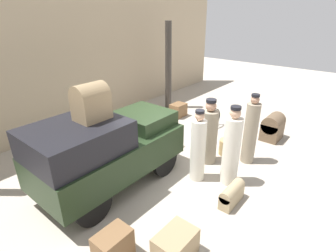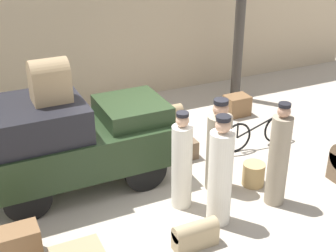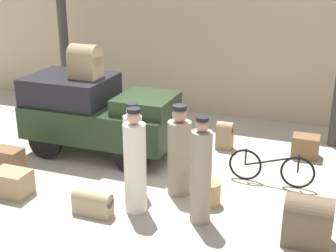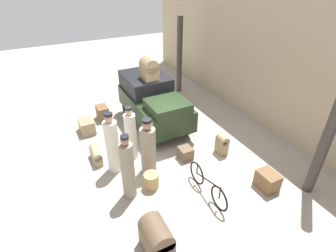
{
  "view_description": "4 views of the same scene",
  "coord_description": "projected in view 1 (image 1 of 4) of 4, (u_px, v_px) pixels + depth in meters",
  "views": [
    {
      "loc": [
        -4.55,
        -3.67,
        3.67
      ],
      "look_at": [
        0.2,
        0.2,
        0.95
      ],
      "focal_mm": 28.0,
      "sensor_mm": 36.0,
      "label": 1
    },
    {
      "loc": [
        -3.12,
        -6.77,
        4.7
      ],
      "look_at": [
        0.2,
        0.2,
        0.95
      ],
      "focal_mm": 50.0,
      "sensor_mm": 36.0,
      "label": 2
    },
    {
      "loc": [
        3.28,
        -8.07,
        4.2
      ],
      "look_at": [
        0.2,
        0.2,
        0.95
      ],
      "focal_mm": 50.0,
      "sensor_mm": 36.0,
      "label": 3
    },
    {
      "loc": [
        6.17,
        -2.82,
        5.13
      ],
      "look_at": [
        0.2,
        0.2,
        0.95
      ],
      "focal_mm": 28.0,
      "sensor_mm": 36.0,
      "label": 4
    }
  ],
  "objects": [
    {
      "name": "truck",
      "position": [
        106.0,
        148.0,
        5.61
      ],
      "size": [
        3.3,
        1.59,
        1.71
      ],
      "color": "black",
      "rests_on": "ground"
    },
    {
      "name": "suitcase_tan_flat",
      "position": [
        176.0,
        245.0,
        4.17
      ],
      "size": [
        0.68,
        0.48,
        0.47
      ],
      "color": "#937A56",
      "rests_on": "ground"
    },
    {
      "name": "trunk_umber_medium",
      "position": [
        171.0,
        141.0,
        7.58
      ],
      "size": [
        0.41,
        0.39,
        0.37
      ],
      "color": "brown",
      "rests_on": "ground"
    },
    {
      "name": "porter_with_bicycle",
      "position": [
        209.0,
        134.0,
        6.65
      ],
      "size": [
        0.43,
        0.43,
        1.71
      ],
      "color": "gray",
      "rests_on": "ground"
    },
    {
      "name": "bicycle",
      "position": [
        207.0,
        123.0,
        8.47
      ],
      "size": [
        1.65,
        0.04,
        0.69
      ],
      "color": "black",
      "rests_on": "ground"
    },
    {
      "name": "porter_lifting_near_truck",
      "position": [
        231.0,
        149.0,
        5.77
      ],
      "size": [
        0.38,
        0.38,
        1.87
      ],
      "color": "silver",
      "rests_on": "ground"
    },
    {
      "name": "wicker_basket",
      "position": [
        226.0,
        147.0,
        7.21
      ],
      "size": [
        0.4,
        0.4,
        0.43
      ],
      "color": "tan",
      "rests_on": "ground"
    },
    {
      "name": "trunk_barrel_dark",
      "position": [
        273.0,
        127.0,
        7.99
      ],
      "size": [
        0.71,
        0.52,
        0.8
      ],
      "color": "brown",
      "rests_on": "ground"
    },
    {
      "name": "station_building_facade",
      "position": [
        69.0,
        59.0,
        8.27
      ],
      "size": [
        16.0,
        0.15,
        4.5
      ],
      "color": "tan",
      "rests_on": "ground"
    },
    {
      "name": "conductor_in_dark_uniform",
      "position": [
        251.0,
        132.0,
        6.61
      ],
      "size": [
        0.34,
        0.34,
        1.84
      ],
      "color": "gray",
      "rests_on": "ground"
    },
    {
      "name": "porter_standing_middle",
      "position": [
        198.0,
        148.0,
        5.93
      ],
      "size": [
        0.34,
        0.34,
        1.72
      ],
      "color": "silver",
      "rests_on": "ground"
    },
    {
      "name": "canopy_pillar_right",
      "position": [
        168.0,
        67.0,
        10.13
      ],
      "size": [
        0.25,
        0.25,
        3.32
      ],
      "color": "#38332D",
      "rests_on": "ground"
    },
    {
      "name": "suitcase_small_leather",
      "position": [
        149.0,
        123.0,
        8.38
      ],
      "size": [
        0.36,
        0.27,
        0.65
      ],
      "color": "#937A56",
      "rests_on": "ground"
    },
    {
      "name": "ground_plane",
      "position": [
        169.0,
        164.0,
        6.83
      ],
      "size": [
        30.0,
        30.0,
        0.0
      ],
      "primitive_type": "plane",
      "color": "#A89E8E"
    },
    {
      "name": "trunk_wicker_pale",
      "position": [
        232.0,
        194.0,
        5.35
      ],
      "size": [
        0.69,
        0.25,
        0.44
      ],
      "color": "#9E8966",
      "rests_on": "ground"
    },
    {
      "name": "trunk_on_truck_roof",
      "position": [
        91.0,
        102.0,
        5.0
      ],
      "size": [
        0.62,
        0.5,
        0.72
      ],
      "color": "#937A56",
      "rests_on": "truck"
    },
    {
      "name": "trunk_large_brown",
      "position": [
        178.0,
        110.0,
        9.78
      ],
      "size": [
        0.57,
        0.44,
        0.49
      ],
      "color": "brown",
      "rests_on": "ground"
    },
    {
      "name": "suitcase_black_upright",
      "position": [
        113.0,
        246.0,
        4.12
      ],
      "size": [
        0.58,
        0.39,
        0.52
      ],
      "color": "brown",
      "rests_on": "ground"
    }
  ]
}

